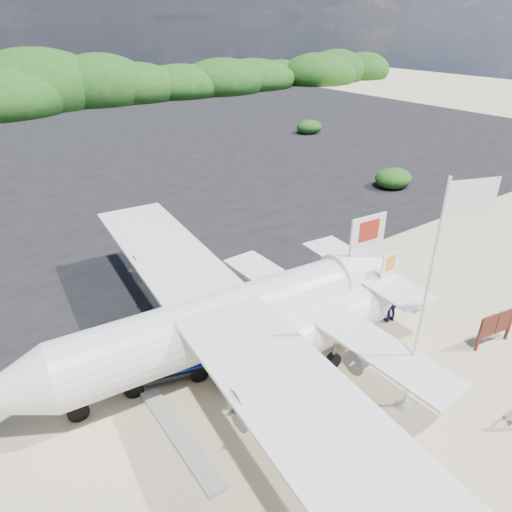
{
  "coord_description": "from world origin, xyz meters",
  "views": [
    {
      "loc": [
        -7.72,
        -8.01,
        9.79
      ],
      "look_at": [
        1.47,
        4.9,
        1.5
      ],
      "focal_mm": 32.0,
      "sensor_mm": 36.0,
      "label": 1
    }
  ],
  "objects_px": {
    "crew_b": "(329,281)",
    "flagpole": "(404,406)",
    "signboard": "(490,345)",
    "crew_c": "(392,303)",
    "aircraft_large": "(267,137)",
    "crew_a": "(233,367)",
    "baggage_cart": "(165,376)"
  },
  "relations": [
    {
      "from": "crew_b",
      "to": "aircraft_large",
      "type": "relative_size",
      "value": 0.11
    },
    {
      "from": "flagpole",
      "to": "crew_a",
      "type": "xyz_separation_m",
      "value": [
        -3.61,
        3.3,
        0.89
      ]
    },
    {
      "from": "crew_c",
      "to": "aircraft_large",
      "type": "xyz_separation_m",
      "value": [
        13.69,
        25.93,
        -0.78
      ]
    },
    {
      "from": "crew_a",
      "to": "crew_b",
      "type": "height_order",
      "value": "crew_b"
    },
    {
      "from": "flagpole",
      "to": "signboard",
      "type": "distance_m",
      "value": 4.61
    },
    {
      "from": "crew_a",
      "to": "crew_c",
      "type": "xyz_separation_m",
      "value": [
        6.54,
        -0.33,
        -0.12
      ]
    },
    {
      "from": "baggage_cart",
      "to": "crew_c",
      "type": "bearing_deg",
      "value": 0.75
    },
    {
      "from": "flagpole",
      "to": "signboard",
      "type": "bearing_deg",
      "value": 0.89
    },
    {
      "from": "crew_a",
      "to": "signboard",
      "type": "bearing_deg",
      "value": 152.43
    },
    {
      "from": "aircraft_large",
      "to": "signboard",
      "type": "bearing_deg",
      "value": 72.7
    },
    {
      "from": "flagpole",
      "to": "aircraft_large",
      "type": "distance_m",
      "value": 33.34
    },
    {
      "from": "signboard",
      "to": "crew_c",
      "type": "distance_m",
      "value": 3.44
    },
    {
      "from": "crew_a",
      "to": "aircraft_large",
      "type": "bearing_deg",
      "value": -134.47
    },
    {
      "from": "flagpole",
      "to": "crew_b",
      "type": "bearing_deg",
      "value": 69.57
    },
    {
      "from": "signboard",
      "to": "crew_b",
      "type": "xyz_separation_m",
      "value": [
        -2.7,
        5.08,
        0.95
      ]
    },
    {
      "from": "signboard",
      "to": "aircraft_large",
      "type": "xyz_separation_m",
      "value": [
        12.01,
        28.83,
        0.0
      ]
    },
    {
      "from": "baggage_cart",
      "to": "signboard",
      "type": "bearing_deg",
      "value": -11.92
    },
    {
      "from": "crew_b",
      "to": "aircraft_large",
      "type": "xyz_separation_m",
      "value": [
        14.7,
        23.75,
        -0.95
      ]
    },
    {
      "from": "signboard",
      "to": "crew_b",
      "type": "relative_size",
      "value": 0.85
    },
    {
      "from": "baggage_cart",
      "to": "crew_c",
      "type": "height_order",
      "value": "crew_c"
    },
    {
      "from": "flagpole",
      "to": "crew_a",
      "type": "distance_m",
      "value": 4.97
    },
    {
      "from": "baggage_cart",
      "to": "crew_b",
      "type": "xyz_separation_m",
      "value": [
        6.94,
        0.1,
        0.95
      ]
    },
    {
      "from": "flagpole",
      "to": "aircraft_large",
      "type": "height_order",
      "value": "flagpole"
    },
    {
      "from": "flagpole",
      "to": "crew_a",
      "type": "height_order",
      "value": "flagpole"
    },
    {
      "from": "baggage_cart",
      "to": "aircraft_large",
      "type": "xyz_separation_m",
      "value": [
        21.64,
        23.85,
        0.0
      ]
    },
    {
      "from": "crew_b",
      "to": "flagpole",
      "type": "bearing_deg",
      "value": 87.8
    },
    {
      "from": "flagpole",
      "to": "crew_c",
      "type": "relative_size",
      "value": 4.35
    },
    {
      "from": "signboard",
      "to": "crew_a",
      "type": "distance_m",
      "value": 8.88
    },
    {
      "from": "aircraft_large",
      "to": "crew_b",
      "type": "bearing_deg",
      "value": 63.55
    },
    {
      "from": "signboard",
      "to": "crew_c",
      "type": "xyz_separation_m",
      "value": [
        -1.68,
        2.9,
        0.78
      ]
    },
    {
      "from": "flagpole",
      "to": "signboard",
      "type": "height_order",
      "value": "flagpole"
    },
    {
      "from": "crew_a",
      "to": "crew_b",
      "type": "distance_m",
      "value": 5.83
    }
  ]
}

